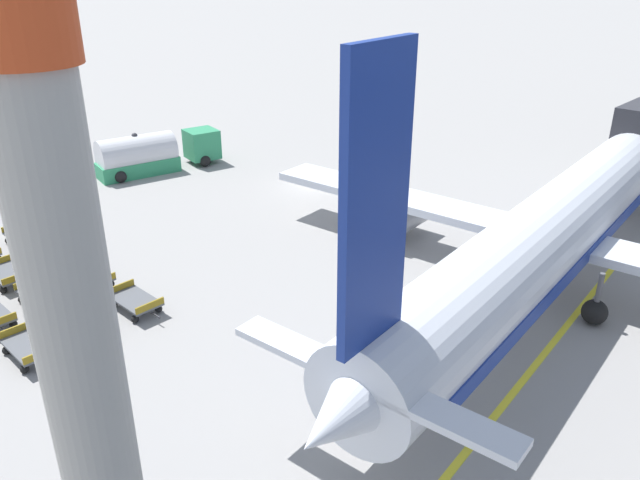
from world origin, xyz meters
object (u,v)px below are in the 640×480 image
object	(u,v)px
baggage_dolly_row_mid_a_col_b	(7,275)
baggage_dolly_row_mid_b_col_c	(89,277)
fuel_tanker_primary	(150,155)
baggage_dolly_row_mid_a_col_c	(43,296)
airplane	(566,220)
baggage_dolly_row_mid_b_col_d	(135,302)
baggage_dolly_row_mid_b_col_a	(25,237)
baggage_dolly_row_mid_b_col_b	(58,256)
baggage_dolly_row_mid_a_col_d	(82,323)
baggage_dolly_row_near_col_d	(29,347)

from	to	relation	value
baggage_dolly_row_mid_a_col_b	baggage_dolly_row_mid_b_col_c	distance (m)	4.30
baggage_dolly_row_mid_b_col_c	fuel_tanker_primary	bearing A→B (deg)	132.83
baggage_dolly_row_mid_a_col_b	baggage_dolly_row_mid_a_col_c	bearing A→B (deg)	-0.20
airplane	baggage_dolly_row_mid_b_col_d	world-z (taller)	airplane
baggage_dolly_row_mid_a_col_b	baggage_dolly_row_mid_b_col_a	bearing A→B (deg)	142.01
baggage_dolly_row_mid_a_col_b	baggage_dolly_row_mid_b_col_d	bearing A→B (deg)	18.05
airplane	fuel_tanker_primary	size ratio (longest dim) A/B	4.23
airplane	baggage_dolly_row_mid_b_col_c	xyz separation A→B (m)	(-18.27, -15.42, -2.87)
baggage_dolly_row_mid_b_col_a	baggage_dolly_row_mid_b_col_b	distance (m)	3.78
airplane	baggage_dolly_row_mid_b_col_b	world-z (taller)	airplane
airplane	baggage_dolly_row_mid_b_col_c	bearing A→B (deg)	-139.83
baggage_dolly_row_mid_b_col_b	baggage_dolly_row_mid_b_col_a	bearing A→B (deg)	177.80
baggage_dolly_row_mid_a_col_c	baggage_dolly_row_mid_a_col_d	size ratio (longest dim) A/B	1.00
baggage_dolly_row_near_col_d	baggage_dolly_row_mid_a_col_c	bearing A→B (deg)	144.13
fuel_tanker_primary	baggage_dolly_row_mid_b_col_a	xyz separation A→B (m)	(5.24, -13.03, -0.93)
airplane	baggage_dolly_row_mid_a_col_d	distance (m)	23.48
airplane	baggage_dolly_row_mid_a_col_c	distance (m)	25.78
baggage_dolly_row_mid_b_col_b	baggage_dolly_row_mid_b_col_d	xyz separation A→B (m)	(7.39, -0.39, 0.00)
baggage_dolly_row_mid_a_col_b	baggage_dolly_row_mid_a_col_d	distance (m)	7.09
baggage_dolly_row_near_col_d	baggage_dolly_row_mid_a_col_c	size ratio (longest dim) A/B	1.01
airplane	fuel_tanker_primary	bearing A→B (deg)	-176.51
baggage_dolly_row_mid_a_col_c	baggage_dolly_row_mid_a_col_d	xyz separation A→B (m)	(3.64, -0.20, 0.00)
fuel_tanker_primary	baggage_dolly_row_mid_b_col_c	distance (m)	18.49
baggage_dolly_row_near_col_d	baggage_dolly_row_mid_b_col_b	size ratio (longest dim) A/B	1.00
baggage_dolly_row_mid_a_col_d	baggage_dolly_row_mid_a_col_b	bearing A→B (deg)	178.25
baggage_dolly_row_mid_a_col_d	baggage_dolly_row_mid_b_col_a	xyz separation A→B (m)	(-10.85, 3.16, 0.00)
baggage_dolly_row_mid_a_col_b	baggage_dolly_row_mid_b_col_d	size ratio (longest dim) A/B	1.00
baggage_dolly_row_mid_a_col_b	baggage_dolly_row_mid_b_col_a	xyz separation A→B (m)	(-3.77, 2.94, 0.00)
baggage_dolly_row_mid_a_col_c	baggage_dolly_row_mid_b_col_b	xyz separation A→B (m)	(-3.44, 2.81, 0.00)
airplane	baggage_dolly_row_mid_a_col_c	bearing A→B (deg)	-135.80
baggage_dolly_row_near_col_d	baggage_dolly_row_mid_b_col_a	size ratio (longest dim) A/B	1.00
baggage_dolly_row_mid_b_col_a	baggage_dolly_row_mid_b_col_d	xyz separation A→B (m)	(11.16, -0.53, 0.00)
baggage_dolly_row_mid_a_col_c	baggage_dolly_row_mid_b_col_d	size ratio (longest dim) A/B	0.99
fuel_tanker_primary	baggage_dolly_row_mid_a_col_d	size ratio (longest dim) A/B	2.91
fuel_tanker_primary	baggage_dolly_row_mid_b_col_d	world-z (taller)	fuel_tanker_primary
baggage_dolly_row_mid_b_col_b	baggage_dolly_row_mid_b_col_d	world-z (taller)	same
baggage_dolly_row_mid_a_col_d	baggage_dolly_row_mid_b_col_d	distance (m)	2.64
baggage_dolly_row_mid_a_col_c	baggage_dolly_row_mid_b_col_b	bearing A→B (deg)	140.78
airplane	baggage_dolly_row_mid_a_col_d	world-z (taller)	airplane
baggage_dolly_row_mid_a_col_d	baggage_dolly_row_mid_b_col_b	bearing A→B (deg)	156.94
airplane	baggage_dolly_row_mid_b_col_a	distance (m)	29.75
baggage_dolly_row_near_col_d	baggage_dolly_row_mid_a_col_d	size ratio (longest dim) A/B	1.01
baggage_dolly_row_mid_a_col_b	baggage_dolly_row_mid_b_col_b	bearing A→B (deg)	89.85
baggage_dolly_row_mid_b_col_d	baggage_dolly_row_mid_b_col_c	bearing A→B (deg)	179.74
baggage_dolly_row_mid_b_col_c	baggage_dolly_row_mid_a_col_c	bearing A→B (deg)	-92.18
baggage_dolly_row_mid_a_col_d	baggage_dolly_row_mid_a_col_c	bearing A→B (deg)	176.78
baggage_dolly_row_mid_a_col_b	baggage_dolly_row_mid_a_col_c	xyz separation A→B (m)	(3.45, -0.01, 0.00)
airplane	baggage_dolly_row_near_col_d	xyz separation A→B (m)	(-14.70, -20.51, -2.87)
baggage_dolly_row_mid_a_col_b	baggage_dolly_row_mid_b_col_c	size ratio (longest dim) A/B	1.01
fuel_tanker_primary	baggage_dolly_row_mid_b_col_c	world-z (taller)	fuel_tanker_primary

